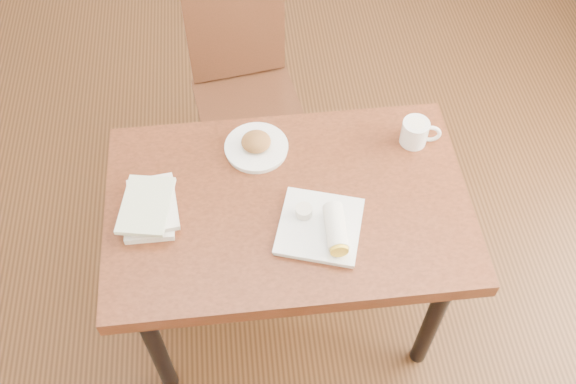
{
  "coord_description": "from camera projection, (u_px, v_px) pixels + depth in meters",
  "views": [
    {
      "loc": [
        -0.13,
        -1.18,
        2.44
      ],
      "look_at": [
        0.0,
        0.0,
        0.8
      ],
      "focal_mm": 40.0,
      "sensor_mm": 36.0,
      "label": 1
    }
  ],
  "objects": [
    {
      "name": "plate_burrito",
      "position": [
        324.0,
        227.0,
        1.97
      ],
      "size": [
        0.31,
        0.31,
        0.08
      ],
      "color": "white",
      "rests_on": "table"
    },
    {
      "name": "plate_scone",
      "position": [
        256.0,
        145.0,
        2.17
      ],
      "size": [
        0.22,
        0.22,
        0.07
      ],
      "color": "white",
      "rests_on": "table"
    },
    {
      "name": "chair_far",
      "position": [
        244.0,
        82.0,
        2.67
      ],
      "size": [
        0.48,
        0.48,
        0.95
      ],
      "color": "#431F13",
      "rests_on": "ground"
    },
    {
      "name": "ground",
      "position": [
        288.0,
        305.0,
        2.67
      ],
      "size": [
        4.0,
        5.0,
        0.01
      ],
      "primitive_type": "cube",
      "color": "#472814",
      "rests_on": "ground"
    },
    {
      "name": "coffee_mug",
      "position": [
        416.0,
        132.0,
        2.17
      ],
      "size": [
        0.14,
        0.09,
        0.09
      ],
      "color": "white",
      "rests_on": "table"
    },
    {
      "name": "book_stack",
      "position": [
        150.0,
        207.0,
        2.01
      ],
      "size": [
        0.2,
        0.25,
        0.06
      ],
      "color": "white",
      "rests_on": "table"
    },
    {
      "name": "table",
      "position": [
        288.0,
        217.0,
        2.14
      ],
      "size": [
        1.17,
        0.75,
        0.75
      ],
      "color": "#5F2916",
      "rests_on": "ground"
    }
  ]
}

